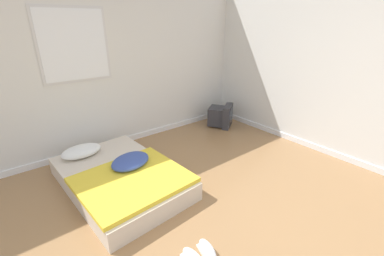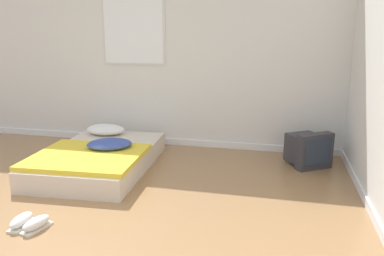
# 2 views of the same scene
# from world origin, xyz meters

# --- Properties ---
(ground_plane) EXTENTS (20.00, 20.00, 0.00)m
(ground_plane) POSITION_xyz_m (0.00, 0.00, 0.00)
(ground_plane) COLOR #997047
(wall_back) EXTENTS (8.01, 0.08, 2.60)m
(wall_back) POSITION_xyz_m (-0.00, 2.92, 1.29)
(wall_back) COLOR silver
(wall_back) RESTS_ON ground_plane
(mattress_bed) EXTENTS (1.25, 1.84, 0.37)m
(mattress_bed) POSITION_xyz_m (-0.07, 1.74, 0.14)
(mattress_bed) COLOR beige
(mattress_bed) RESTS_ON ground_plane
(crt_tv) EXTENTS (0.57, 0.57, 0.43)m
(crt_tv) POSITION_xyz_m (2.33, 2.41, 0.20)
(crt_tv) COLOR #333338
(crt_tv) RESTS_ON ground_plane
(sneaker_pair) EXTENTS (0.29, 0.28, 0.10)m
(sneaker_pair) POSITION_xyz_m (0.02, 0.30, 0.05)
(sneaker_pair) COLOR silver
(sneaker_pair) RESTS_ON ground_plane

